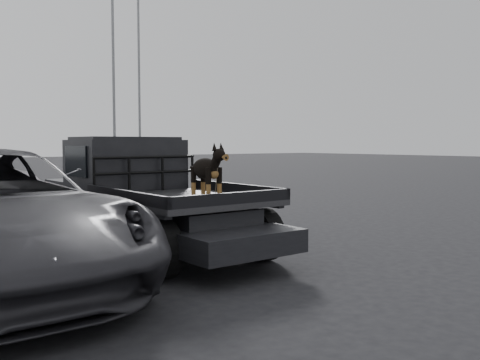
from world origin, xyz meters
TOP-DOWN VIEW (x-y plane):
  - ground at (0.00, 0.00)m, footprint 120.00×120.00m
  - flatbed_ute at (-0.45, 2.12)m, footprint 2.00×5.40m
  - ute_cab at (-0.45, 3.07)m, footprint 1.72×1.30m
  - headache_rack at (-0.45, 2.32)m, footprint 1.80×0.08m
  - dog at (-0.41, 0.66)m, footprint 0.32×0.60m
  - floodlight_mid at (10.63, 27.72)m, footprint 1.08×0.28m
  - floodlight_far at (14.81, 32.24)m, footprint 1.08×0.28m

SIDE VIEW (x-z plane):
  - ground at x=0.00m, z-range 0.00..0.00m
  - flatbed_ute at x=-0.45m, z-range 0.00..0.92m
  - headache_rack at x=-0.45m, z-range 0.92..1.47m
  - dog at x=-0.41m, z-range 0.92..1.66m
  - ute_cab at x=-0.45m, z-range 0.92..1.80m
  - floodlight_mid at x=10.63m, z-range 0.60..14.23m
  - floodlight_far at x=14.81m, z-range 0.60..15.60m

